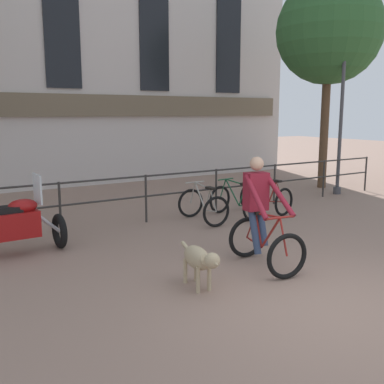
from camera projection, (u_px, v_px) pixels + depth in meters
name	position (u px, v px, depth m)	size (l,w,h in m)	color
ground_plane	(336.00, 307.00, 5.54)	(60.00, 60.00, 0.00)	#8E7060
canal_railing	(146.00, 190.00, 9.74)	(15.05, 0.05, 1.05)	#2D2B28
building_facade	(57.00, 0.00, 13.67)	(18.00, 0.72, 11.54)	beige
cyclist_with_bike	(261.00, 218.00, 6.98)	(0.84, 1.25, 1.70)	black
dog	(200.00, 259.00, 6.06)	(0.33, 1.05, 0.61)	tan
parked_motorcycle	(11.00, 223.00, 7.44)	(1.71, 0.66, 1.35)	black
parked_bicycle_near_lamp	(203.00, 206.00, 9.82)	(0.69, 1.13, 0.86)	black
parked_bicycle_mid_left	(236.00, 202.00, 10.30)	(0.81, 1.19, 0.86)	black
parked_bicycle_mid_right	(266.00, 198.00, 10.78)	(0.84, 1.21, 0.86)	black
street_lamp	(341.00, 112.00, 12.89)	(0.28, 0.28, 4.23)	#424247
tree_canalside_right	(329.00, 31.00, 13.61)	(3.22, 3.22, 6.44)	brown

